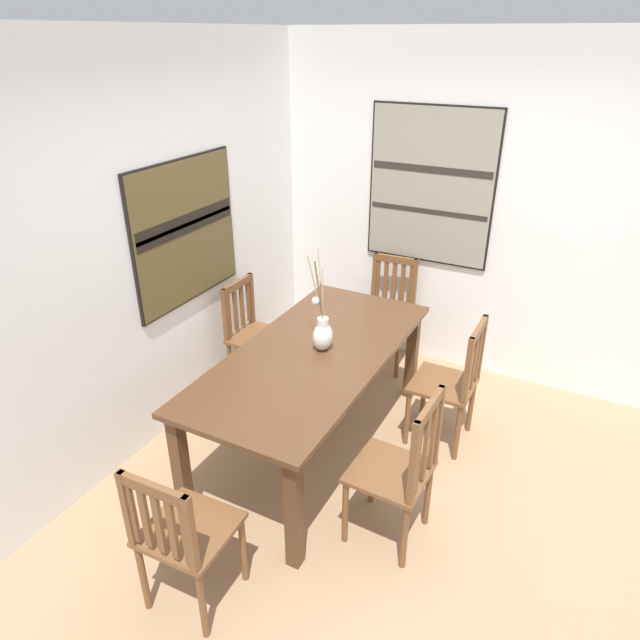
# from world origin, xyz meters

# --- Properties ---
(ground_plane) EXTENTS (6.40, 6.40, 0.03)m
(ground_plane) POSITION_xyz_m (0.00, 0.00, -0.01)
(ground_plane) COLOR #A37F5B
(wall_back) EXTENTS (6.40, 0.12, 2.70)m
(wall_back) POSITION_xyz_m (0.00, 1.86, 1.35)
(wall_back) COLOR white
(wall_back) RESTS_ON ground_plane
(wall_side) EXTENTS (0.12, 6.40, 2.70)m
(wall_side) POSITION_xyz_m (1.86, 0.00, 1.35)
(wall_side) COLOR white
(wall_side) RESTS_ON ground_plane
(dining_table) EXTENTS (2.02, 0.93, 0.78)m
(dining_table) POSITION_xyz_m (0.21, 0.73, 0.67)
(dining_table) COLOR #51331E
(dining_table) RESTS_ON ground_plane
(centerpiece_vase) EXTENTS (0.32, 0.20, 0.69)m
(centerpiece_vase) POSITION_xyz_m (0.27, 0.69, 0.90)
(centerpiece_vase) COLOR silver
(centerpiece_vase) RESTS_ON dining_table
(chair_0) EXTENTS (0.42, 0.42, 0.96)m
(chair_0) POSITION_xyz_m (0.72, -0.08, 0.49)
(chair_0) COLOR brown
(chair_0) RESTS_ON ground_plane
(chair_1) EXTENTS (0.44, 0.44, 0.95)m
(chair_1) POSITION_xyz_m (1.57, 0.72, 0.50)
(chair_1) COLOR brown
(chair_1) RESTS_ON ground_plane
(chair_2) EXTENTS (0.44, 0.44, 0.91)m
(chair_2) POSITION_xyz_m (-1.19, 0.70, 0.49)
(chair_2) COLOR brown
(chair_2) RESTS_ON ground_plane
(chair_3) EXTENTS (0.42, 0.42, 0.91)m
(chair_3) POSITION_xyz_m (0.70, 1.54, 0.48)
(chair_3) COLOR brown
(chair_3) RESTS_ON ground_plane
(chair_4) EXTENTS (0.43, 0.43, 0.99)m
(chair_4) POSITION_xyz_m (-0.28, -0.08, 0.50)
(chair_4) COLOR brown
(chair_4) RESTS_ON ground_plane
(painting_on_back_wall) EXTENTS (1.04, 0.05, 1.01)m
(painting_on_back_wall) POSITION_xyz_m (0.31, 1.79, 1.40)
(painting_on_back_wall) COLOR black
(painting_on_side_wall) EXTENTS (0.05, 1.03, 1.25)m
(painting_on_side_wall) POSITION_xyz_m (1.79, 0.51, 1.55)
(painting_on_side_wall) COLOR black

